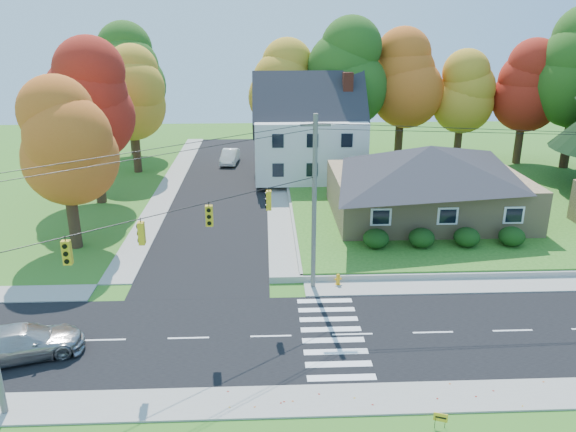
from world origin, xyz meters
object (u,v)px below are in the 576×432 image
silver_sedan (24,342)px  white_car (230,157)px  fire_hydrant (338,280)px  ranch_house (428,180)px

silver_sedan → white_car: 37.04m
fire_hydrant → white_car: bearing=104.9°
white_car → ranch_house: bearing=-44.9°
ranch_house → fire_hydrant: 13.60m
silver_sedan → fire_hydrant: silver_sedan is taller
white_car → fire_hydrant: (7.86, -29.64, -0.41)m
ranch_house → fire_hydrant: bearing=-127.1°
ranch_house → silver_sedan: 29.05m
silver_sedan → fire_hydrant: 16.62m
silver_sedan → white_car: silver_sedan is taller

